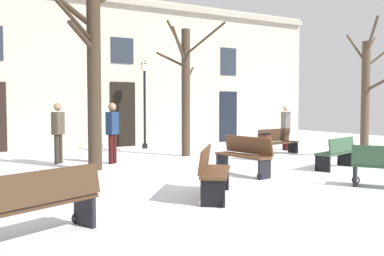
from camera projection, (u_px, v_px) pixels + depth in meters
ground_plane at (220, 173)px, 10.09m from camera, size 31.09×31.09×0.00m
building_facade at (124, 71)px, 17.11m from camera, size 19.43×0.60×6.42m
tree_center at (92, 60)px, 10.42m from camera, size 2.84×2.11×5.47m
tree_left_of_center at (367, 94)px, 12.97m from camera, size 1.46×1.83×4.50m
tree_near_facade at (186, 87)px, 13.52m from camera, size 1.52×2.43×4.58m
streetlamp at (145, 95)px, 16.08m from camera, size 0.30×0.30×3.58m
litter_bin at (265, 147)px, 12.44m from camera, size 0.43×0.43×0.85m
bench_back_to_back_left at (32, 205)px, 4.85m from camera, size 1.82×1.19×0.91m
bench_facing_shops at (336, 153)px, 10.72m from camera, size 1.62×0.96×0.86m
bench_near_center_tree at (244, 155)px, 9.81m from camera, size 0.71×1.70×0.95m
bench_near_lamp at (213, 172)px, 7.29m from camera, size 1.28×1.54×0.93m
bench_by_litter_bin at (277, 142)px, 14.01m from camera, size 1.92×0.94×0.92m
person_by_shop_door at (58, 130)px, 11.70m from camera, size 0.42×0.43×1.81m
person_strolling at (112, 130)px, 11.73m from camera, size 0.43×0.41×1.81m
person_crossing_plaza at (286, 125)px, 15.47m from camera, size 0.29×0.41×1.77m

